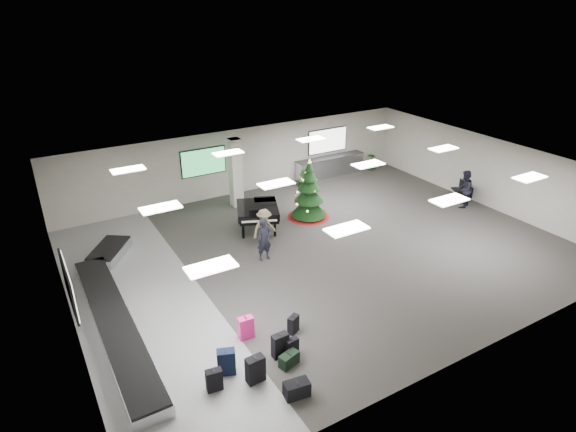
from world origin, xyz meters
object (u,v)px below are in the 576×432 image
service_counter (330,166)px  potted_plant_left (301,179)px  pink_suitcase (246,328)px  baggage_carousel (113,307)px  potted_plant_right (372,161)px  grand_piano (258,211)px  bench (463,190)px  traveler_bench (464,189)px  traveler_a (264,239)px  christmas_tree (309,197)px  traveler_b (264,228)px

service_counter → potted_plant_left: size_ratio=4.57×
pink_suitcase → potted_plant_left: 12.03m
baggage_carousel → potted_plant_right: 16.76m
grand_piano → bench: bearing=11.1°
traveler_bench → potted_plant_right: (-0.28, 6.21, -0.42)m
grand_piano → traveler_a: 2.49m
traveler_bench → baggage_carousel: bearing=-23.0°
pink_suitcase → traveler_a: (2.57, 3.70, 0.48)m
service_counter → grand_piano: grand_piano is taller
christmas_tree → traveler_b: (-2.98, -1.45, -0.13)m
traveler_bench → potted_plant_right: 6.23m
bench → potted_plant_left: potted_plant_left is taller
bench → potted_plant_left: 7.84m
potted_plant_right → baggage_carousel: bearing=-157.4°
christmas_tree → grand_piano: bearing=-179.5°
baggage_carousel → potted_plant_left: size_ratio=10.95×
service_counter → traveler_a: bearing=-139.6°
potted_plant_left → traveler_bench: bearing=-49.4°
grand_piano → pink_suitcase: bearing=-97.1°
christmas_tree → grand_piano: 2.53m
bench → traveler_a: traveler_a is taller
bench → traveler_b: 10.39m
traveler_a → bench: bearing=-1.2°
service_counter → bench: size_ratio=2.89×
service_counter → potted_plant_right: size_ratio=4.39×
baggage_carousel → traveler_a: traveler_a is taller
service_counter → potted_plant_left: (-2.16, -0.58, -0.10)m
baggage_carousel → christmas_tree: christmas_tree is taller
pink_suitcase → grand_piano: grand_piano is taller
christmas_tree → bench: bearing=-15.9°
traveler_b → potted_plant_right: (9.42, 4.96, -0.33)m
service_counter → pink_suitcase: 13.91m
traveler_b → traveler_bench: traveler_bench is taller
grand_piano → traveler_bench: size_ratio=1.47×
grand_piano → traveler_a: (-0.91, -2.32, -0.04)m
service_counter → grand_piano: 7.40m
traveler_bench → service_counter: bearing=-89.7°
service_counter → traveler_a: size_ratio=2.45×
christmas_tree → service_counter: bearing=45.1°
grand_piano → bench: size_ratio=1.84×
service_counter → potted_plant_left: bearing=-165.1°
bench → christmas_tree: bearing=-172.1°
christmas_tree → traveler_b: bearing=-154.1°
service_counter → grand_piano: (-6.33, -3.83, 0.32)m
christmas_tree → baggage_carousel: bearing=-162.1°
traveler_b → potted_plant_left: 6.59m
baggage_carousel → service_counter: 14.50m
traveler_bench → potted_plant_left: bearing=-73.2°
christmas_tree → grand_piano: (-2.53, -0.02, -0.06)m
traveler_b → traveler_bench: bearing=-15.7°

